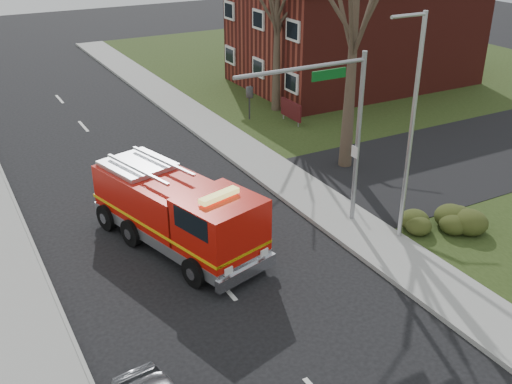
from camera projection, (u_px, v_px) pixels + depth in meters
ground at (222, 285)px, 19.94m from camera, size 120.00×120.00×0.00m
sidewalk_right at (369, 238)px, 22.62m from camera, size 2.40×80.00×0.15m
sidewalk_left at (29, 343)px, 17.20m from camera, size 2.40×80.00×0.15m
brick_building at (355, 30)px, 40.82m from camera, size 15.40×10.40×7.25m
health_center_sign at (291, 110)px, 33.99m from camera, size 0.12×2.00×1.40m
hedge_corner at (445, 220)px, 22.84m from camera, size 2.80×2.00×0.90m
bare_tree_near at (356, 9)px, 25.59m from camera, size 6.00×6.00×12.00m
bare_tree_far at (278, 1)px, 33.74m from camera, size 5.25×5.25×10.50m
traffic_signal_mast at (332, 114)px, 21.35m from camera, size 5.29×0.18×6.80m
streetlight_pole at (411, 125)px, 20.69m from camera, size 1.48×0.16×8.40m
fire_engine at (178, 214)px, 21.66m from camera, size 4.39×7.75×2.96m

